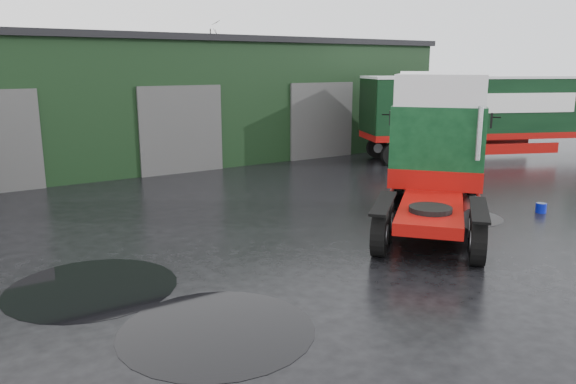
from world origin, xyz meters
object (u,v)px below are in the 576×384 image
Objects in this scene: tree_back_b at (197,81)px; lorry_right at (484,117)px; warehouse at (137,98)px; wash_bucket at (541,208)px; hero_tractor at (435,155)px.

lorry_right is at bearing -71.57° from tree_back_b.
warehouse is 18.63m from lorry_right.
warehouse reaches higher than wash_bucket.
warehouse is at bearing 146.90° from hero_tractor.
tree_back_b reaches higher than hero_tractor.
tree_back_b is at bearing -138.44° from lorry_right.
warehouse is 12.82m from tree_back_b.
tree_back_b reaches higher than wash_bucket.
wash_bucket is (-7.69, -8.49, -2.04)m from lorry_right.
lorry_right is 48.13× the size of wash_bucket.
hero_tractor is 14.85m from lorry_right.
lorry_right is 22.19m from tree_back_b.
warehouse is 19.19m from hero_tractor.
warehouse is 93.21× the size of wash_bucket.
lorry_right is (15.00, -11.00, -0.96)m from warehouse.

